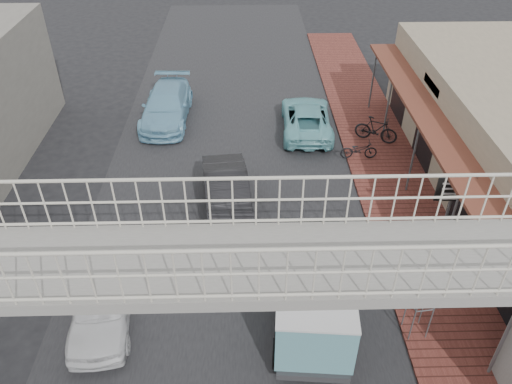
{
  "coord_description": "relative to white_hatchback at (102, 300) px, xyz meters",
  "views": [
    {
      "loc": [
        0.69,
        -10.46,
        11.5
      ],
      "look_at": [
        1.02,
        2.67,
        1.8
      ],
      "focal_mm": 35.0,
      "sensor_mm": 36.0,
      "label": 1
    }
  ],
  "objects": [
    {
      "name": "ground",
      "position": [
        3.42,
        0.85,
        -0.69
      ],
      "size": [
        120.0,
        120.0,
        0.0
      ],
      "primitive_type": "plane",
      "color": "black",
      "rests_on": "ground"
    },
    {
      "name": "road_strip",
      "position": [
        3.42,
        0.85,
        -0.68
      ],
      "size": [
        10.0,
        60.0,
        0.01
      ],
      "primitive_type": "cube",
      "color": "black",
      "rests_on": "ground"
    },
    {
      "name": "sidewalk",
      "position": [
        9.92,
        3.85,
        -0.64
      ],
      "size": [
        3.0,
        40.0,
        0.1
      ],
      "primitive_type": "cube",
      "color": "brown",
      "rests_on": "ground"
    },
    {
      "name": "footbridge",
      "position": [
        3.42,
        -3.15,
        2.49
      ],
      "size": [
        16.4,
        2.4,
        6.34
      ],
      "color": "gray",
      "rests_on": "ground"
    },
    {
      "name": "white_hatchback",
      "position": [
        0.0,
        0.0,
        0.0
      ],
      "size": [
        2.0,
        4.18,
        1.38
      ],
      "primitive_type": "imported",
      "rotation": [
        0.0,
        0.0,
        0.09
      ],
      "color": "white",
      "rests_on": "ground"
    },
    {
      "name": "dark_sedan",
      "position": [
        3.42,
        4.84,
        0.06
      ],
      "size": [
        2.08,
        4.68,
        1.49
      ],
      "primitive_type": "imported",
      "rotation": [
        0.0,
        0.0,
        0.11
      ],
      "color": "black",
      "rests_on": "ground"
    },
    {
      "name": "angkot_curb",
      "position": [
        6.94,
        10.76,
        -0.04
      ],
      "size": [
        2.36,
        4.79,
        1.31
      ],
      "primitive_type": "imported",
      "rotation": [
        0.0,
        0.0,
        3.1
      ],
      "color": "#73C0C8",
      "rests_on": "ground"
    },
    {
      "name": "angkot_far",
      "position": [
        0.39,
        11.98,
        0.05
      ],
      "size": [
        2.24,
        5.18,
        1.49
      ],
      "primitive_type": "imported",
      "rotation": [
        0.0,
        0.0,
        -0.03
      ],
      "color": "#79B3D2",
      "rests_on": "ground"
    },
    {
      "name": "angkot_van",
      "position": [
        5.9,
        -0.33,
        0.7
      ],
      "size": [
        2.39,
        4.6,
        2.18
      ],
      "rotation": [
        0.0,
        0.0,
        -0.09
      ],
      "color": "black",
      "rests_on": "ground"
    },
    {
      "name": "motorcycle_near",
      "position": [
        8.88,
        8.16,
        -0.18
      ],
      "size": [
        1.54,
        0.54,
        0.81
      ],
      "primitive_type": "imported",
      "rotation": [
        0.0,
        0.0,
        1.57
      ],
      "color": "black",
      "rests_on": "sidewalk"
    },
    {
      "name": "motorcycle_far",
      "position": [
        9.9,
        9.57,
        -0.02
      ],
      "size": [
        1.94,
        1.32,
        1.14
      ],
      "primitive_type": "imported",
      "rotation": [
        0.0,
        0.0,
        1.11
      ],
      "color": "black",
      "rests_on": "sidewalk"
    },
    {
      "name": "street_clock",
      "position": [
        8.74,
        -0.82,
        1.69
      ],
      "size": [
        0.69,
        0.58,
        2.75
      ],
      "rotation": [
        0.0,
        0.0,
        0.11
      ],
      "color": "#59595B",
      "rests_on": "sidewalk"
    },
    {
      "name": "arrow_sign",
      "position": [
        11.24,
        2.58,
        1.74
      ],
      "size": [
        1.68,
        1.06,
        2.89
      ],
      "rotation": [
        0.0,
        0.0,
        -0.03
      ],
      "color": "#59595B",
      "rests_on": "sidewalk"
    }
  ]
}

